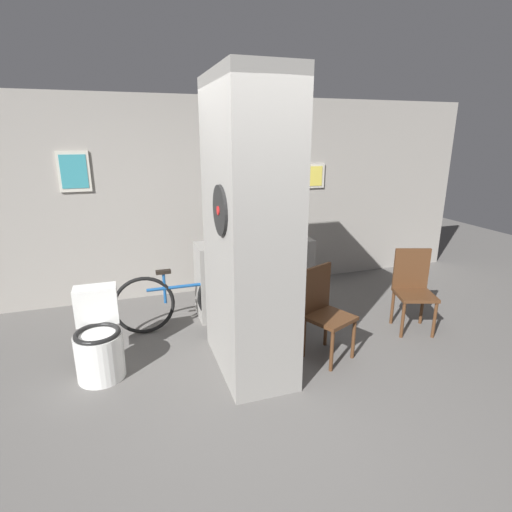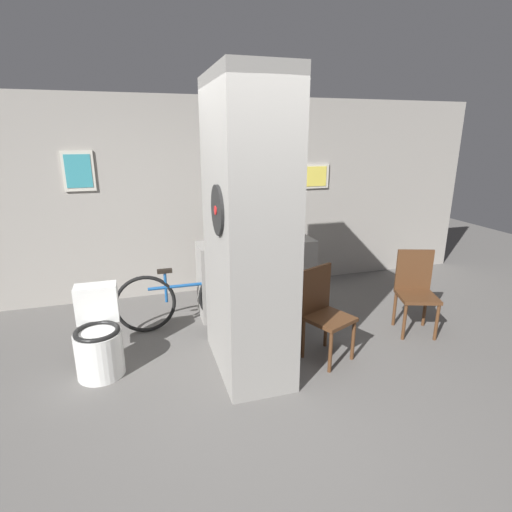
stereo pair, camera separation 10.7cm
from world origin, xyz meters
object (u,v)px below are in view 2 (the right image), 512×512
(chair_by_doorway, at_px, (416,288))
(bottle_tall, at_px, (235,233))
(bicycle, at_px, (187,298))
(chair_near_pillar, at_px, (323,310))
(toilet, at_px, (99,339))

(chair_by_doorway, xyz_separation_m, bottle_tall, (-1.78, 1.06, 0.51))
(bicycle, bearing_deg, chair_near_pillar, -40.76)
(chair_near_pillar, xyz_separation_m, bicycle, (-1.18, 1.02, -0.15))
(chair_by_doorway, bearing_deg, toilet, -163.65)
(chair_by_doorway, bearing_deg, bottle_tall, 167.90)
(toilet, relative_size, bicycle, 0.49)
(toilet, height_order, bicycle, toilet)
(toilet, bearing_deg, chair_by_doorway, -2.29)
(toilet, distance_m, chair_near_pillar, 2.12)
(chair_near_pillar, height_order, chair_by_doorway, same)
(bicycle, xyz_separation_m, bottle_tall, (0.62, 0.26, 0.66))
(chair_near_pillar, xyz_separation_m, chair_by_doorway, (1.22, 0.22, 0.00))
(toilet, height_order, bottle_tall, bottle_tall)
(bicycle, bearing_deg, chair_by_doorway, -18.48)
(bicycle, bearing_deg, toilet, -143.21)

